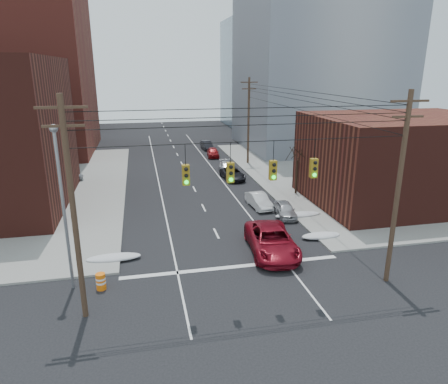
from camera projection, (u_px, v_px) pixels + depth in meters
name	position (u px, v px, depth m)	size (l,w,h in m)	color
ground	(264.00, 330.00, 19.13)	(160.00, 160.00, 0.00)	black
sidewalk_ne	(406.00, 169.00, 49.72)	(40.00, 40.00, 0.15)	gray
building_brick_far	(33.00, 100.00, 81.32)	(22.00, 18.00, 12.00)	#491C16
building_office	(317.00, 65.00, 60.94)	(22.00, 20.00, 25.00)	gray
building_glass	(274.00, 74.00, 86.07)	(20.00, 18.00, 22.00)	gray
building_storefront	(401.00, 160.00, 36.49)	(16.00, 12.00, 8.00)	#491C16
utility_pole_left	(73.00, 208.00, 18.53)	(2.20, 0.28, 11.00)	#473323
utility_pole_right	(398.00, 187.00, 21.92)	(2.20, 0.28, 11.00)	#473323
utility_pole_far	(249.00, 120.00, 50.88)	(2.20, 0.28, 11.00)	#473323
traffic_signals	(252.00, 170.00, 19.81)	(17.00, 0.42, 2.02)	black
street_light	(62.00, 196.00, 21.21)	(0.44, 0.44, 9.32)	gray
bare_tree	(297.00, 172.00, 39.04)	(2.09, 2.20, 4.93)	black
snow_nw	(114.00, 258.00, 26.00)	(3.50, 1.08, 0.42)	silver
snow_ne	(321.00, 236.00, 29.42)	(3.00, 1.08, 0.42)	silver
snow_east_far	(298.00, 215.00, 33.63)	(4.00, 1.08, 0.42)	silver
red_pickup	(272.00, 241.00, 26.95)	(2.91, 6.32, 1.76)	maroon
parked_car_a	(285.00, 210.00, 33.67)	(1.45, 3.62, 1.23)	#ADADB2
parked_car_b	(259.00, 201.00, 35.91)	(1.35, 3.88, 1.28)	silver
parked_car_c	(233.00, 174.00, 45.10)	(2.09, 4.53, 1.26)	black
parked_car_d	(227.00, 167.00, 47.96)	(1.77, 4.36, 1.26)	#B9B8BD
parked_car_e	(213.00, 152.00, 56.50)	(1.56, 3.88, 1.32)	maroon
parked_car_f	(207.00, 145.00, 61.89)	(1.38, 3.95, 1.30)	black
lot_car_a	(42.00, 191.00, 38.04)	(1.49, 4.27, 1.41)	silver
lot_car_b	(62.00, 176.00, 43.53)	(2.09, 4.53, 1.26)	#ABAAAF
lot_car_c	(1.00, 201.00, 35.08)	(1.88, 4.63, 1.34)	black
lot_car_d	(4.00, 187.00, 39.52)	(1.50, 3.73, 1.27)	#B0B0B5
construction_barrel	(101.00, 281.00, 22.54)	(0.72, 0.72, 0.97)	orange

